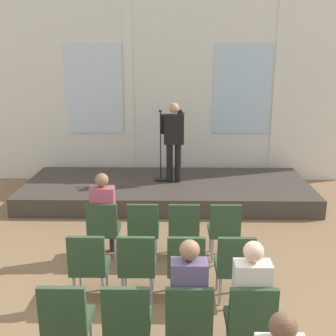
{
  "coord_description": "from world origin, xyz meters",
  "views": [
    {
      "loc": [
        0.15,
        -3.57,
        3.07
      ],
      "look_at": [
        0.04,
        3.51,
        1.07
      ],
      "focal_mm": 43.44,
      "sensor_mm": 36.0,
      "label": 1
    }
  ],
  "objects_px": {
    "chair_r1_c2": "(186,263)",
    "audience_r2_c3": "(250,295)",
    "audience_r0_c0": "(104,211)",
    "chair_r2_c3": "(250,319)",
    "chair_r0_c0": "(103,227)",
    "chair_r2_c0": "(66,317)",
    "chair_r2_c1": "(127,318)",
    "speaker": "(174,137)",
    "chair_r1_c0": "(89,262)",
    "chair_r1_c1": "(137,263)",
    "chair_r0_c1": "(144,227)",
    "chair_r0_c2": "(184,227)",
    "audience_r2_c2": "(189,294)",
    "mic_stand": "(161,165)",
    "chair_r2_c2": "(189,318)",
    "chair_r0_c3": "(224,227)",
    "chair_r1_c3": "(235,264)"
  },
  "relations": [
    {
      "from": "chair_r2_c0",
      "to": "chair_r2_c2",
      "type": "distance_m",
      "value": 1.22
    },
    {
      "from": "speaker",
      "to": "chair_r1_c2",
      "type": "xyz_separation_m",
      "value": [
        0.16,
        -3.89,
        -0.84
      ]
    },
    {
      "from": "chair_r0_c0",
      "to": "chair_r2_c0",
      "type": "bearing_deg",
      "value": -90.0
    },
    {
      "from": "chair_r2_c2",
      "to": "chair_r2_c3",
      "type": "distance_m",
      "value": 0.61
    },
    {
      "from": "chair_r0_c3",
      "to": "chair_r2_c3",
      "type": "bearing_deg",
      "value": -90.0
    },
    {
      "from": "speaker",
      "to": "chair_r0_c3",
      "type": "height_order",
      "value": "speaker"
    },
    {
      "from": "chair_r0_c0",
      "to": "chair_r0_c1",
      "type": "xyz_separation_m",
      "value": [
        0.61,
        0.0,
        0.0
      ]
    },
    {
      "from": "audience_r2_c3",
      "to": "chair_r2_c3",
      "type": "bearing_deg",
      "value": -90.0
    },
    {
      "from": "mic_stand",
      "to": "chair_r0_c3",
      "type": "distance_m",
      "value": 3.07
    },
    {
      "from": "audience_r0_c0",
      "to": "chair_r0_c2",
      "type": "distance_m",
      "value": 1.24
    },
    {
      "from": "audience_r2_c2",
      "to": "chair_r2_c0",
      "type": "bearing_deg",
      "value": -176.28
    },
    {
      "from": "chair_r1_c2",
      "to": "chair_r2_c1",
      "type": "distance_m",
      "value": 1.26
    },
    {
      "from": "chair_r0_c2",
      "to": "chair_r2_c1",
      "type": "bearing_deg",
      "value": -105.55
    },
    {
      "from": "chair_r1_c2",
      "to": "audience_r2_c3",
      "type": "height_order",
      "value": "audience_r2_c3"
    },
    {
      "from": "speaker",
      "to": "chair_r2_c2",
      "type": "bearing_deg",
      "value": -88.16
    },
    {
      "from": "chair_r1_c0",
      "to": "chair_r2_c1",
      "type": "bearing_deg",
      "value": -60.91
    },
    {
      "from": "chair_r0_c1",
      "to": "audience_r2_c2",
      "type": "relative_size",
      "value": 0.69
    },
    {
      "from": "chair_r0_c1",
      "to": "chair_r2_c0",
      "type": "height_order",
      "value": "same"
    },
    {
      "from": "chair_r0_c0",
      "to": "chair_r2_c0",
      "type": "height_order",
      "value": "same"
    },
    {
      "from": "chair_r1_c2",
      "to": "chair_r0_c0",
      "type": "bearing_deg",
      "value": 138.05
    },
    {
      "from": "chair_r0_c2",
      "to": "chair_r1_c0",
      "type": "xyz_separation_m",
      "value": [
        -1.22,
        -1.1,
        0.0
      ]
    },
    {
      "from": "chair_r2_c1",
      "to": "chair_r1_c2",
      "type": "bearing_deg",
      "value": 60.91
    },
    {
      "from": "chair_r1_c2",
      "to": "audience_r2_c3",
      "type": "distance_m",
      "value": 1.21
    },
    {
      "from": "chair_r1_c1",
      "to": "chair_r2_c3",
      "type": "height_order",
      "value": "same"
    },
    {
      "from": "chair_r0_c1",
      "to": "chair_r2_c3",
      "type": "height_order",
      "value": "same"
    },
    {
      "from": "chair_r0_c2",
      "to": "chair_r1_c2",
      "type": "bearing_deg",
      "value": -90.0
    },
    {
      "from": "chair_r0_c0",
      "to": "audience_r2_c2",
      "type": "height_order",
      "value": "audience_r2_c2"
    },
    {
      "from": "chair_r0_c1",
      "to": "chair_r2_c1",
      "type": "distance_m",
      "value": 2.2
    },
    {
      "from": "speaker",
      "to": "chair_r2_c3",
      "type": "relative_size",
      "value": 1.82
    },
    {
      "from": "speaker",
      "to": "chair_r1_c0",
      "type": "bearing_deg",
      "value": -105.29
    },
    {
      "from": "chair_r0_c0",
      "to": "chair_r2_c3",
      "type": "bearing_deg",
      "value": -50.15
    },
    {
      "from": "mic_stand",
      "to": "audience_r2_c2",
      "type": "xyz_separation_m",
      "value": [
        0.45,
        -5.0,
        0.04
      ]
    },
    {
      "from": "chair_r0_c1",
      "to": "chair_r1_c1",
      "type": "height_order",
      "value": "same"
    },
    {
      "from": "speaker",
      "to": "chair_r1_c0",
      "type": "xyz_separation_m",
      "value": [
        -1.06,
        -3.89,
        -0.84
      ]
    },
    {
      "from": "chair_r2_c1",
      "to": "chair_r2_c3",
      "type": "bearing_deg",
      "value": 0.0
    },
    {
      "from": "audience_r0_c0",
      "to": "chair_r2_c3",
      "type": "height_order",
      "value": "audience_r0_c0"
    },
    {
      "from": "mic_stand",
      "to": "chair_r2_c2",
      "type": "distance_m",
      "value": 5.1
    },
    {
      "from": "chair_r1_c1",
      "to": "chair_r2_c1",
      "type": "height_order",
      "value": "same"
    },
    {
      "from": "chair_r0_c2",
      "to": "chair_r1_c1",
      "type": "relative_size",
      "value": 1.0
    },
    {
      "from": "chair_r2_c1",
      "to": "chair_r2_c2",
      "type": "height_order",
      "value": "same"
    },
    {
      "from": "chair_r0_c0",
      "to": "audience_r2_c2",
      "type": "relative_size",
      "value": 0.69
    },
    {
      "from": "chair_r2_c3",
      "to": "speaker",
      "type": "bearing_deg",
      "value": 98.79
    },
    {
      "from": "mic_stand",
      "to": "chair_r0_c2",
      "type": "distance_m",
      "value": 2.92
    },
    {
      "from": "chair_r1_c3",
      "to": "chair_r2_c1",
      "type": "xyz_separation_m",
      "value": [
        -1.22,
        -1.1,
        0.0
      ]
    },
    {
      "from": "chair_r1_c0",
      "to": "audience_r2_c3",
      "type": "bearing_deg",
      "value": -29.05
    },
    {
      "from": "audience_r0_c0",
      "to": "audience_r2_c3",
      "type": "bearing_deg",
      "value": -50.14
    },
    {
      "from": "speaker",
      "to": "audience_r0_c0",
      "type": "xyz_separation_m",
      "value": [
        -1.06,
        -2.71,
        -0.61
      ]
    },
    {
      "from": "chair_r1_c0",
      "to": "chair_r1_c3",
      "type": "relative_size",
      "value": 1.0
    },
    {
      "from": "chair_r2_c0",
      "to": "speaker",
      "type": "bearing_deg",
      "value": 77.97
    },
    {
      "from": "chair_r0_c3",
      "to": "chair_r2_c2",
      "type": "xyz_separation_m",
      "value": [
        -0.61,
        -2.2,
        0.0
      ]
    }
  ]
}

